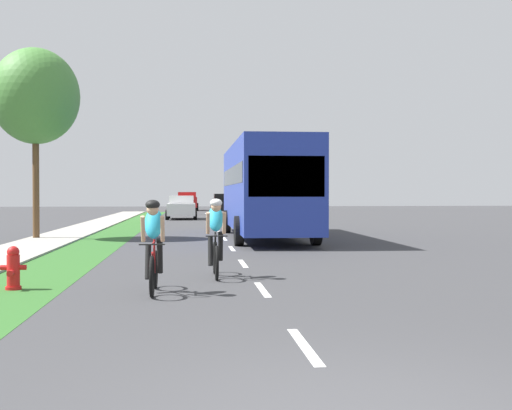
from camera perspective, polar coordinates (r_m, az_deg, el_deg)
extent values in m
plane|color=#38383A|center=(24.84, -2.75, -2.87)|extent=(120.00, 120.00, 0.00)
cube|color=#2D6026|center=(25.00, -12.73, -2.86)|extent=(1.81, 70.00, 0.01)
cube|color=#9E998E|center=(25.30, -17.00, -2.84)|extent=(1.99, 70.00, 0.10)
cube|color=white|center=(7.51, 4.18, -11.95)|extent=(0.12, 1.80, 0.01)
cube|color=white|center=(11.71, 0.55, -7.25)|extent=(0.12, 1.80, 0.01)
cube|color=white|center=(15.96, -1.12, -5.03)|extent=(0.12, 1.80, 0.01)
cube|color=white|center=(20.24, -2.09, -3.75)|extent=(0.12, 1.80, 0.01)
cube|color=white|center=(24.53, -2.71, -2.91)|extent=(0.12, 1.80, 0.01)
cube|color=white|center=(28.83, -3.15, -2.33)|extent=(0.12, 1.80, 0.01)
cube|color=white|center=(33.12, -3.47, -1.89)|extent=(0.12, 1.80, 0.01)
cube|color=white|center=(37.42, -3.72, -1.56)|extent=(0.12, 1.80, 0.01)
cube|color=white|center=(41.72, -3.92, -1.29)|extent=(0.12, 1.80, 0.01)
cube|color=white|center=(46.03, -4.08, -1.07)|extent=(0.12, 1.80, 0.01)
cube|color=white|center=(50.33, -4.22, -0.89)|extent=(0.12, 1.80, 0.01)
cube|color=white|center=(54.64, -4.33, -0.74)|extent=(0.12, 1.80, 0.01)
cylinder|color=red|center=(12.44, -20.08, -6.70)|extent=(0.28, 0.28, 0.06)
cylinder|color=red|center=(12.40, -20.09, -5.30)|extent=(0.22, 0.22, 0.55)
sphere|color=red|center=(12.37, -20.10, -3.81)|extent=(0.21, 0.21, 0.21)
cylinder|color=red|center=(12.44, -20.81, -5.04)|extent=(0.12, 0.09, 0.09)
cylinder|color=red|center=(12.36, -19.37, -5.07)|extent=(0.12, 0.09, 0.09)
cylinder|color=red|center=(12.24, -20.29, -5.52)|extent=(0.11, 0.14, 0.11)
torus|color=black|center=(11.93, -8.63, -5.48)|extent=(0.06, 0.68, 0.68)
torus|color=black|center=(10.90, -8.91, -6.10)|extent=(0.06, 0.68, 0.68)
cylinder|color=red|center=(11.29, -8.79, -4.93)|extent=(0.04, 0.59, 0.43)
cylinder|color=red|center=(11.56, -8.72, -4.29)|extent=(0.04, 0.04, 0.55)
cylinder|color=red|center=(11.31, -8.78, -3.24)|extent=(0.03, 0.55, 0.03)
cylinder|color=black|center=(10.87, -8.91, -3.36)|extent=(0.42, 0.02, 0.02)
ellipsoid|color=#26A5CC|center=(11.36, -8.77, -1.55)|extent=(0.30, 0.54, 0.63)
sphere|color=tan|center=(11.08, -8.85, -0.38)|extent=(0.20, 0.20, 0.20)
ellipsoid|color=black|center=(11.08, -8.85, 0.03)|extent=(0.24, 0.28, 0.16)
cylinder|color=tan|center=(11.10, -9.67, -2.03)|extent=(0.07, 0.26, 0.45)
cylinder|color=tan|center=(11.08, -8.02, -2.03)|extent=(0.07, 0.26, 0.45)
cylinder|color=black|center=(11.50, -9.24, -4.82)|extent=(0.10, 0.30, 0.60)
cylinder|color=black|center=(11.43, -8.25, -4.35)|extent=(0.10, 0.25, 0.61)
torus|color=black|center=(13.91, -3.56, -4.54)|extent=(0.06, 0.68, 0.68)
torus|color=black|center=(12.88, -3.39, -4.99)|extent=(0.06, 0.68, 0.68)
cylinder|color=black|center=(13.28, -3.46, -4.03)|extent=(0.04, 0.59, 0.43)
cylinder|color=black|center=(13.55, -3.51, -3.50)|extent=(0.04, 0.04, 0.55)
cylinder|color=black|center=(13.31, -3.47, -2.59)|extent=(0.03, 0.55, 0.03)
cylinder|color=black|center=(12.86, -3.40, -2.67)|extent=(0.42, 0.02, 0.02)
ellipsoid|color=#26A5CC|center=(13.36, -3.49, -1.16)|extent=(0.30, 0.54, 0.63)
sphere|color=tan|center=(13.07, -3.44, -0.16)|extent=(0.20, 0.20, 0.20)
ellipsoid|color=white|center=(13.07, -3.44, 0.19)|extent=(0.24, 0.28, 0.16)
cylinder|color=tan|center=(13.08, -4.14, -1.56)|extent=(0.07, 0.26, 0.45)
cylinder|color=tan|center=(13.09, -2.74, -1.56)|extent=(0.07, 0.26, 0.45)
cylinder|color=black|center=(13.48, -3.92, -3.95)|extent=(0.10, 0.30, 0.60)
cylinder|color=black|center=(13.43, -3.06, -3.54)|extent=(0.10, 0.25, 0.61)
cube|color=#23389E|center=(25.13, 0.74, 1.58)|extent=(2.50, 11.60, 3.10)
cube|color=#1E2833|center=(25.14, 0.74, 2.49)|extent=(2.52, 10.67, 0.64)
cube|color=#1E2833|center=(19.41, 2.64, 2.47)|extent=(2.25, 0.06, 1.20)
cylinder|color=black|center=(21.29, -1.48, -2.23)|extent=(0.28, 0.96, 0.96)
cylinder|color=black|center=(21.62, 5.15, -2.18)|extent=(0.28, 0.96, 0.96)
cylinder|color=black|center=(28.23, -2.50, -1.43)|extent=(0.28, 0.96, 0.96)
cylinder|color=black|center=(28.48, 2.53, -1.41)|extent=(0.28, 0.96, 0.96)
cube|color=silver|center=(43.42, -6.40, -0.36)|extent=(1.76, 4.30, 0.76)
cube|color=silver|center=(43.56, -6.40, 0.46)|extent=(1.55, 2.24, 0.52)
cube|color=#1E2833|center=(42.59, -6.42, 0.42)|extent=(1.44, 0.08, 0.44)
cylinder|color=black|center=(42.12, -7.62, -0.85)|extent=(0.22, 0.64, 0.64)
cylinder|color=black|center=(42.09, -5.23, -0.84)|extent=(0.22, 0.64, 0.64)
cylinder|color=black|center=(44.78, -7.51, -0.73)|extent=(0.22, 0.64, 0.64)
cylinder|color=black|center=(44.76, -5.25, -0.73)|extent=(0.22, 0.64, 0.64)
cube|color=black|center=(52.47, -2.65, -0.03)|extent=(1.96, 5.10, 0.76)
cube|color=black|center=(51.70, -2.60, 0.62)|extent=(1.80, 1.78, 0.64)
cube|color=#1E2833|center=(50.99, -2.56, 0.59)|extent=(1.67, 0.08, 0.52)
cube|color=black|center=(53.45, -3.67, 0.31)|extent=(0.08, 2.81, 0.40)
cube|color=black|center=(53.54, -1.74, 0.31)|extent=(0.08, 2.81, 0.40)
cube|color=black|center=(54.98, -2.79, 0.33)|extent=(1.80, 0.08, 0.40)
cylinder|color=black|center=(50.91, -3.66, -0.45)|extent=(0.26, 0.76, 0.76)
cylinder|color=black|center=(51.02, -1.46, -0.44)|extent=(0.26, 0.76, 0.76)
cylinder|color=black|center=(53.97, -3.77, -0.37)|extent=(0.26, 0.76, 0.76)
cylinder|color=black|center=(54.07, -1.70, -0.36)|extent=(0.26, 0.76, 0.76)
cube|color=red|center=(64.85, -5.93, 0.24)|extent=(1.90, 4.70, 1.00)
cube|color=red|center=(65.04, -5.93, 0.88)|extent=(1.71, 2.91, 0.52)
cube|color=#1E2833|center=(63.79, -5.94, 0.77)|extent=(1.56, 0.08, 0.44)
cylinder|color=black|center=(63.46, -6.79, -0.18)|extent=(0.25, 0.72, 0.72)
cylinder|color=black|center=(63.45, -5.08, -0.18)|extent=(0.25, 0.72, 0.72)
cylinder|color=black|center=(66.28, -6.75, -0.13)|extent=(0.25, 0.72, 0.72)
cylinder|color=black|center=(66.27, -5.10, -0.13)|extent=(0.25, 0.72, 0.72)
cylinder|color=brown|center=(25.66, -18.35, 1.63)|extent=(0.24, 0.24, 3.96)
ellipsoid|color=#478438|center=(25.90, -18.39, 8.85)|extent=(3.19, 3.19, 3.51)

